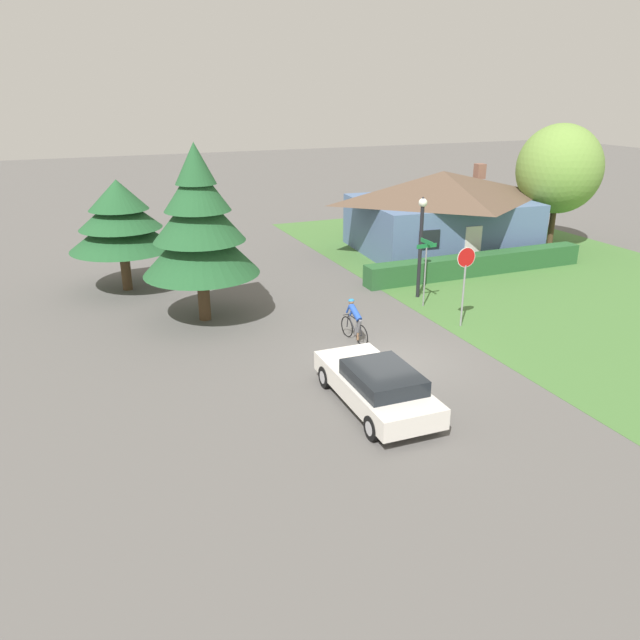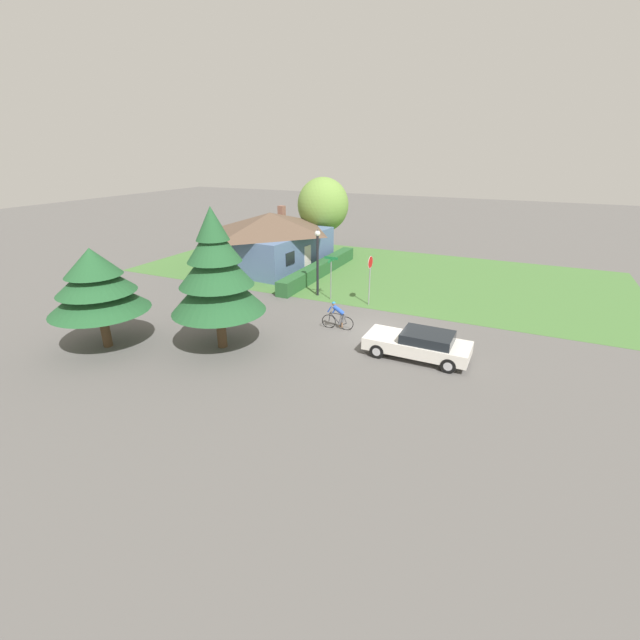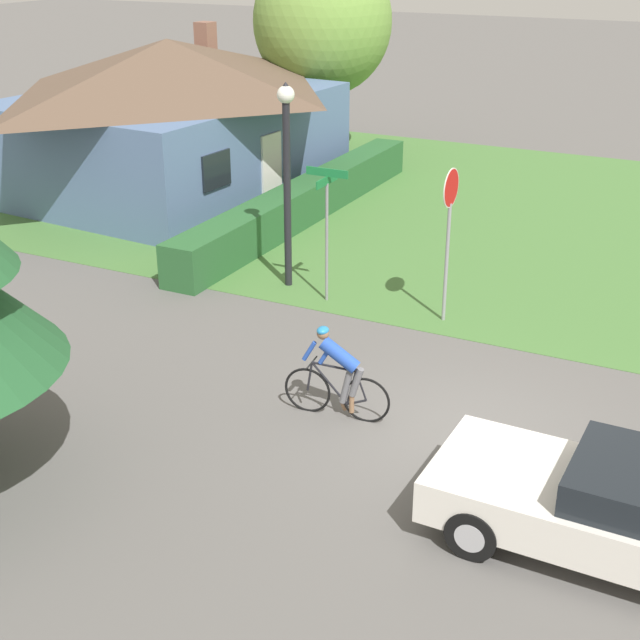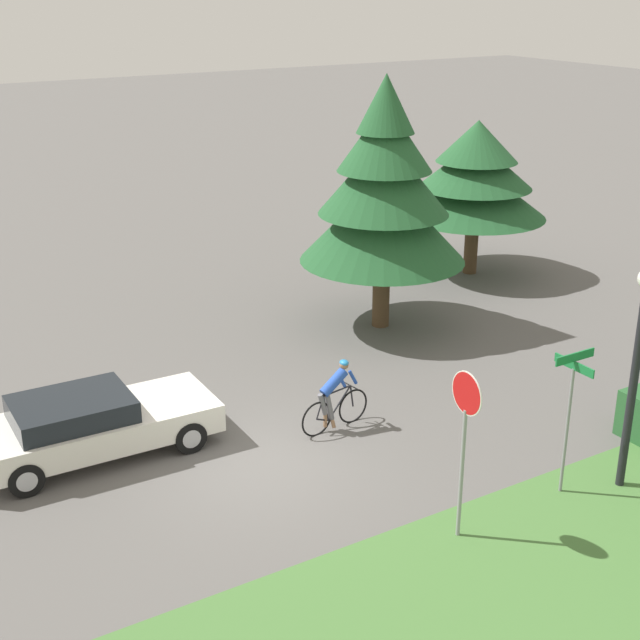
% 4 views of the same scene
% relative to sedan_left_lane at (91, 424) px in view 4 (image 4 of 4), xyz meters
% --- Properties ---
extents(ground_plane, '(140.00, 140.00, 0.00)m').
position_rel_sedan_left_lane_xyz_m(ground_plane, '(1.92, 2.56, -0.67)').
color(ground_plane, '#5B5956').
extents(sedan_left_lane, '(2.01, 4.71, 1.30)m').
position_rel_sedan_left_lane_xyz_m(sedan_left_lane, '(0.00, 0.00, 0.00)').
color(sedan_left_lane, silver).
rests_on(sedan_left_lane, ground).
extents(cyclist, '(0.44, 1.73, 1.52)m').
position_rel_sedan_left_lane_xyz_m(cyclist, '(1.54, 4.64, 0.04)').
color(cyclist, black).
rests_on(cyclist, ground).
extents(stop_sign, '(0.74, 0.07, 3.03)m').
position_rel_sedan_left_lane_xyz_m(stop_sign, '(5.85, 4.40, 1.48)').
color(stop_sign, gray).
rests_on(stop_sign, ground).
extents(street_lamp, '(0.36, 0.36, 4.28)m').
position_rel_sedan_left_lane_xyz_m(street_lamp, '(6.15, 8.01, 2.03)').
color(street_lamp, black).
rests_on(street_lamp, ground).
extents(street_name_sign, '(0.90, 0.90, 2.76)m').
position_rel_sedan_left_lane_xyz_m(street_name_sign, '(5.74, 6.89, 1.24)').
color(street_name_sign, gray).
rests_on(street_name_sign, ground).
extents(conifer_tall_near, '(4.35, 4.35, 6.63)m').
position_rel_sedan_left_lane_xyz_m(conifer_tall_near, '(-2.83, 8.83, 3.01)').
color(conifer_tall_near, '#4C3823').
rests_on(conifer_tall_near, ground).
extents(conifer_tall_far, '(4.47, 4.47, 4.81)m').
position_rel_sedan_left_lane_xyz_m(conifer_tall_far, '(-5.15, 13.89, 2.43)').
color(conifer_tall_far, '#4C3823').
rests_on(conifer_tall_far, ground).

